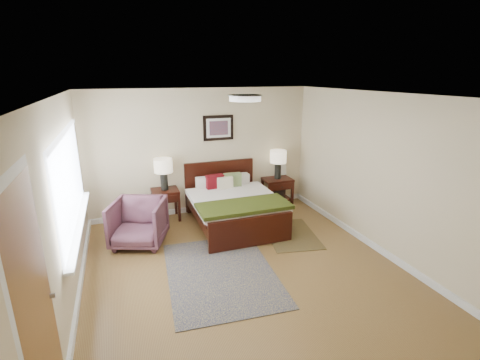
{
  "coord_description": "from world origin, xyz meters",
  "views": [
    {
      "loc": [
        -1.56,
        -4.21,
        2.76
      ],
      "look_at": [
        0.3,
        1.03,
        1.05
      ],
      "focal_mm": 26.0,
      "sensor_mm": 36.0,
      "label": 1
    }
  ],
  "objects": [
    {
      "name": "lamp_left",
      "position": [
        -0.81,
        2.27,
        1.04
      ],
      "size": [
        0.35,
        0.35,
        0.61
      ],
      "color": "black",
      "rests_on": "nightstand_left"
    },
    {
      "name": "bed",
      "position": [
        0.35,
        1.57,
        0.47
      ],
      "size": [
        1.58,
        1.9,
        1.02
      ],
      "color": "black",
      "rests_on": "ground"
    },
    {
      "name": "left_wall",
      "position": [
        -2.25,
        0.0,
        1.25
      ],
      "size": [
        0.04,
        5.0,
        2.5
      ],
      "primitive_type": "cube",
      "color": "#C9B692",
      "rests_on": "ground"
    },
    {
      "name": "ceil_fixture",
      "position": [
        0.0,
        0.0,
        2.47
      ],
      "size": [
        0.44,
        0.44,
        0.08
      ],
      "color": "white",
      "rests_on": "ceiling"
    },
    {
      "name": "ceiling",
      "position": [
        0.0,
        0.0,
        2.5
      ],
      "size": [
        4.5,
        5.0,
        0.02
      ],
      "primitive_type": "cube",
      "color": "white",
      "rests_on": "back_wall"
    },
    {
      "name": "floor",
      "position": [
        0.0,
        0.0,
        0.0
      ],
      "size": [
        5.0,
        5.0,
        0.0
      ],
      "primitive_type": "plane",
      "color": "brown",
      "rests_on": "ground"
    },
    {
      "name": "lamp_right",
      "position": [
        1.6,
        2.27,
        1.03
      ],
      "size": [
        0.35,
        0.35,
        0.61
      ],
      "color": "black",
      "rests_on": "nightstand_right"
    },
    {
      "name": "right_wall",
      "position": [
        2.25,
        0.0,
        1.25
      ],
      "size": [
        0.04,
        5.0,
        2.5
      ],
      "primitive_type": "cube",
      "color": "#C9B692",
      "rests_on": "ground"
    },
    {
      "name": "nightstand_right",
      "position": [
        1.6,
        2.26,
        0.36
      ],
      "size": [
        0.6,
        0.45,
        0.59
      ],
      "color": "black",
      "rests_on": "ground"
    },
    {
      "name": "front_wall",
      "position": [
        0.0,
        -2.5,
        1.25
      ],
      "size": [
        4.5,
        0.04,
        2.5
      ],
      "primitive_type": "cube",
      "color": "#C9B692",
      "rests_on": "ground"
    },
    {
      "name": "window",
      "position": [
        -2.2,
        0.7,
        1.38
      ],
      "size": [
        0.11,
        2.72,
        1.32
      ],
      "color": "silver",
      "rests_on": "left_wall"
    },
    {
      "name": "wall_art",
      "position": [
        0.35,
        2.47,
        1.72
      ],
      "size": [
        0.62,
        0.05,
        0.5
      ],
      "color": "black",
      "rests_on": "back_wall"
    },
    {
      "name": "rug_navy",
      "position": [
        1.18,
        0.81,
        0.01
      ],
      "size": [
        1.05,
        1.39,
        0.01
      ],
      "primitive_type": "cube",
      "rotation": [
        0.0,
        0.0,
        -0.18
      ],
      "color": "black",
      "rests_on": "ground"
    },
    {
      "name": "rug_persian",
      "position": [
        -0.35,
        0.03,
        0.01
      ],
      "size": [
        1.64,
        2.21,
        0.01
      ],
      "primitive_type": "cube",
      "rotation": [
        0.0,
        0.0,
        -0.07
      ],
      "color": "#0B0F3A",
      "rests_on": "ground"
    },
    {
      "name": "back_wall",
      "position": [
        0.0,
        2.5,
        1.25
      ],
      "size": [
        4.5,
        0.04,
        2.5
      ],
      "primitive_type": "cube",
      "color": "#C9B692",
      "rests_on": "ground"
    },
    {
      "name": "door",
      "position": [
        -2.23,
        -1.75,
        1.07
      ],
      "size": [
        0.06,
        1.0,
        2.18
      ],
      "color": "silver",
      "rests_on": "ground"
    },
    {
      "name": "armchair",
      "position": [
        -1.38,
        1.35,
        0.39
      ],
      "size": [
        1.07,
        1.09,
        0.77
      ],
      "primitive_type": "imported",
      "rotation": [
        0.0,
        0.0,
        -0.36
      ],
      "color": "#5A313F",
      "rests_on": "ground"
    },
    {
      "name": "nightstand_left",
      "position": [
        -0.81,
        2.25,
        0.48
      ],
      "size": [
        0.51,
        0.46,
        0.61
      ],
      "color": "black",
      "rests_on": "ground"
    }
  ]
}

